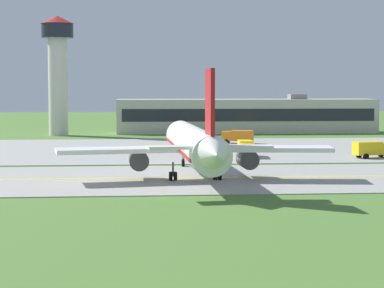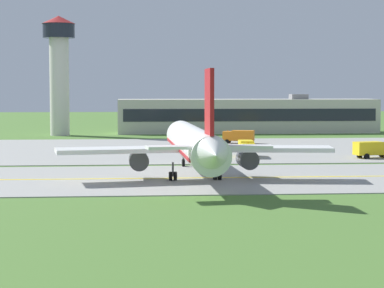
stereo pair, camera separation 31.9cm
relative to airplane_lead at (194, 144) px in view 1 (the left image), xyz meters
The scene contains 10 objects.
ground_plane 7.26m from the airplane_lead, ahead, with size 500.00×500.00×0.00m, color #47702D.
taxiway_strip 7.23m from the airplane_lead, ahead, with size 240.00×28.00×0.10m, color gray.
apron_pad 45.51m from the airplane_lead, 69.39° to the left, with size 140.00×52.00×0.10m, color gray.
taxiway_centreline 7.20m from the airplane_lead, ahead, with size 220.00×0.60×0.01m, color yellow.
airplane_lead is the anchor object (origin of this frame).
service_truck_baggage 56.61m from the airplane_lead, 76.44° to the left, with size 6.34×3.78×2.60m.
service_truck_fuel 28.82m from the airplane_lead, 68.68° to the left, with size 2.55×6.08×2.60m.
service_truck_catering 37.77m from the airplane_lead, 38.48° to the left, with size 6.30×3.35×2.60m.
terminal_building 92.58m from the airplane_lead, 77.22° to the left, with size 62.49×10.76×9.34m.
control_tower 87.71m from the airplane_lead, 105.99° to the left, with size 7.60×7.60×27.14m.
Camera 1 is at (-13.31, -86.87, 10.77)m, focal length 68.92 mm.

